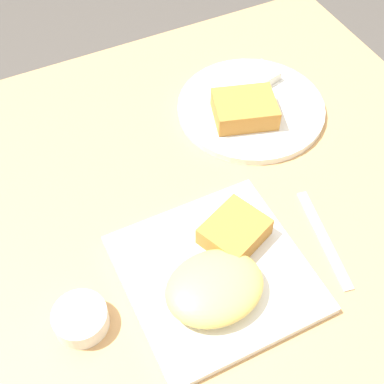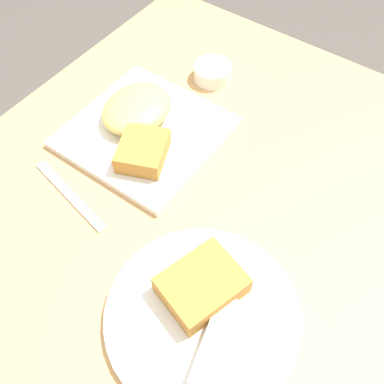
# 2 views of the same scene
# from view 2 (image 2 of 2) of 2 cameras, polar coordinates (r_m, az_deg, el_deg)

# --- Properties ---
(ground_plane) EXTENTS (8.00, 8.00, 0.00)m
(ground_plane) POSITION_cam_2_polar(r_m,az_deg,el_deg) (1.48, 0.36, -17.88)
(ground_plane) COLOR #4C4742
(dining_table) EXTENTS (1.00, 0.87, 0.77)m
(dining_table) POSITION_cam_2_polar(r_m,az_deg,el_deg) (0.86, 0.59, -4.36)
(dining_table) COLOR tan
(dining_table) RESTS_ON ground_plane
(plate_square_near) EXTENTS (0.27, 0.27, 0.06)m
(plate_square_near) POSITION_cam_2_polar(r_m,az_deg,el_deg) (0.87, -6.39, 8.41)
(plate_square_near) COLOR white
(plate_square_near) RESTS_ON dining_table
(plate_oval_far) EXTENTS (0.29, 0.29, 0.05)m
(plate_oval_far) POSITION_cam_2_polar(r_m,az_deg,el_deg) (0.67, 1.53, -14.83)
(plate_oval_far) COLOR white
(plate_oval_far) RESTS_ON dining_table
(sauce_ramekin) EXTENTS (0.08, 0.08, 0.03)m
(sauce_ramekin) POSITION_cam_2_polar(r_m,az_deg,el_deg) (0.98, 2.65, 14.99)
(sauce_ramekin) COLOR white
(sauce_ramekin) RESTS_ON dining_table
(butter_knife) EXTENTS (0.05, 0.19, 0.00)m
(butter_knife) POSITION_cam_2_polar(r_m,az_deg,el_deg) (0.81, -15.26, -0.37)
(butter_knife) COLOR silver
(butter_knife) RESTS_ON dining_table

